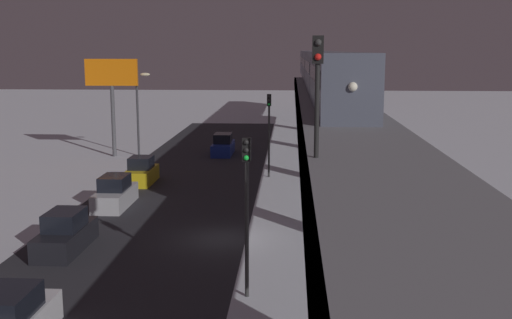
{
  "coord_description": "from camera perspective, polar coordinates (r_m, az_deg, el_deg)",
  "views": [
    {
      "loc": [
        -3.58,
        30.85,
        9.7
      ],
      "look_at": [
        -0.86,
        -16.37,
        1.3
      ],
      "focal_mm": 43.42,
      "sensor_mm": 36.0,
      "label": 1
    }
  ],
  "objects": [
    {
      "name": "ground_plane",
      "position": [
        32.54,
        -3.2,
        -7.29
      ],
      "size": [
        240.0,
        240.0,
        0.0
      ],
      "primitive_type": "plane",
      "color": "silver"
    },
    {
      "name": "traffic_light_near",
      "position": [
        23.98,
        -0.87,
        -3.2
      ],
      "size": [
        0.32,
        0.44,
        6.4
      ],
      "color": "#2D2D2D",
      "rests_on": "ground_plane"
    },
    {
      "name": "traffic_light_mid",
      "position": [
        47.22,
        1.21,
        3.38
      ],
      "size": [
        0.32,
        0.44,
        6.4
      ],
      "color": "#2D2D2D",
      "rests_on": "ground_plane"
    },
    {
      "name": "rail_signal",
      "position": [
        20.42,
        5.69,
        7.72
      ],
      "size": [
        0.36,
        0.41,
        4.0
      ],
      "color": "black",
      "rests_on": "elevated_railway"
    },
    {
      "name": "street_lamp_far",
      "position": [
        57.76,
        -10.66,
        5.05
      ],
      "size": [
        1.35,
        0.44,
        7.65
      ],
      "color": "#38383D",
      "rests_on": "ground_plane"
    },
    {
      "name": "sedan_yellow",
      "position": [
        46.31,
        -10.51,
        -1.18
      ],
      "size": [
        1.8,
        4.04,
        1.97
      ],
      "color": "gold",
      "rests_on": "ground_plane"
    },
    {
      "name": "elevated_railway",
      "position": [
        31.28,
        8.25,
        1.89
      ],
      "size": [
        5.0,
        102.14,
        6.16
      ],
      "color": "slate",
      "rests_on": "ground_plane"
    },
    {
      "name": "sedan_blue",
      "position": [
        58.21,
        -3.06,
        1.26
      ],
      "size": [
        1.8,
        4.76,
        1.97
      ],
      "rotation": [
        0.0,
        0.0,
        3.14
      ],
      "color": "navy",
      "rests_on": "ground_plane"
    },
    {
      "name": "commercial_billboard",
      "position": [
        57.88,
        -13.15,
        6.97
      ],
      "size": [
        4.8,
        0.36,
        8.9
      ],
      "color": "#4C4C51",
      "rests_on": "ground_plane"
    },
    {
      "name": "subway_train",
      "position": [
        65.81,
        5.8,
        8.48
      ],
      "size": [
        2.94,
        74.07,
        3.4
      ],
      "color": "#4C5160",
      "rests_on": "elevated_railway"
    },
    {
      "name": "sedan_silver_2",
      "position": [
        39.78,
        -12.87,
        -3.12
      ],
      "size": [
        1.8,
        4.68,
        1.97
      ],
      "color": "#B2B2B7",
      "rests_on": "ground_plane"
    },
    {
      "name": "avenue_asphalt",
      "position": [
        33.27,
        -10.5,
        -7.05
      ],
      "size": [
        11.0,
        102.14,
        0.01
      ],
      "primitive_type": "cube",
      "color": "#28282D",
      "rests_on": "ground_plane"
    },
    {
      "name": "sedan_black",
      "position": [
        31.9,
        -17.15,
        -6.6
      ],
      "size": [
        1.8,
        4.72,
        1.97
      ],
      "color": "black",
      "rests_on": "ground_plane"
    }
  ]
}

